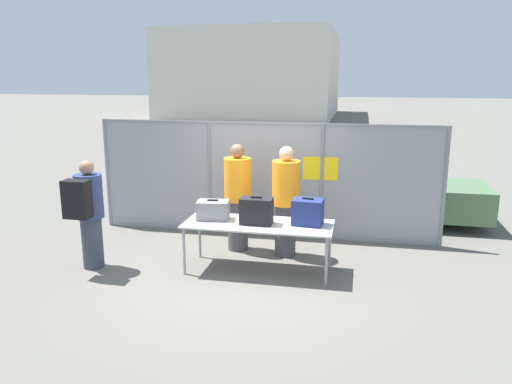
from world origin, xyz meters
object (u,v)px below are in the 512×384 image
Objects in this scene: suitcase_grey at (213,210)px; security_worker_far at (238,196)px; suitcase_black at (256,211)px; security_worker_near at (286,200)px; traveler_hooded at (88,211)px; suitcase_navy at (308,212)px; inspection_table at (258,226)px; utility_trailer at (405,199)px.

security_worker_far reaches higher than suitcase_grey.
suitcase_black is at bearing -8.37° from suitcase_grey.
security_worker_near is 1.00× the size of security_worker_far.
suitcase_black is 0.26× the size of security_worker_near.
traveler_hooded is at bearing 27.86° from security_worker_far.
suitcase_navy is (0.73, 0.12, -0.01)m from suitcase_black.
suitcase_grey is at bearing -179.21° from suitcase_navy.
suitcase_black reaches higher than suitcase_navy.
traveler_hooded reaches higher than suitcase_black.
suitcase_grey is (-0.70, 0.07, 0.18)m from inspection_table.
inspection_table is at bearing 21.06° from traveler_hooded.
suitcase_grey is at bearing 174.15° from inspection_table.
suitcase_black is 1.01m from security_worker_far.
traveler_hooded reaches higher than suitcase_navy.
traveler_hooded is 0.42× the size of utility_trailer.
suitcase_grey is 1.83m from traveler_hooded.
suitcase_black is at bearing -127.06° from utility_trailer.
suitcase_navy reaches higher than inspection_table.
security_worker_far is at bearing -9.24° from security_worker_near.
security_worker_near is at bearing 67.97° from suitcase_black.
suitcase_navy is at bearing 142.83° from security_worker_far.
traveler_hooded reaches higher than suitcase_grey.
security_worker_far is (-0.50, 0.88, -0.01)m from suitcase_black.
utility_trailer is (2.82, 2.20, -0.45)m from security_worker_far.
suitcase_black is 0.74m from suitcase_navy.
traveler_hooded is (-1.76, -0.50, 0.03)m from suitcase_grey.
security_worker_far reaches higher than suitcase_navy.
suitcase_black reaches higher than inspection_table.
suitcase_grey is 1.12× the size of suitcase_navy.
utility_trailer reaches higher than inspection_table.
suitcase_grey is 0.13× the size of utility_trailer.
suitcase_grey is at bearing -135.28° from utility_trailer.
suitcase_black is at bearing -170.63° from suitcase_navy.
suitcase_black is 1.03× the size of suitcase_navy.
traveler_hooded is at bearing -170.20° from inspection_table.
security_worker_near is (-0.41, 0.65, -0.01)m from suitcase_navy.
security_worker_far is at bearing 76.47° from suitcase_grey.
utility_trailer is at bearing 44.72° from suitcase_grey.
suitcase_navy is at bearing 9.37° from suitcase_black.
inspection_table is at bearing -127.06° from utility_trailer.
security_worker_far is at bearing 119.46° from suitcase_black.
security_worker_near is (0.99, 0.67, 0.04)m from suitcase_grey.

